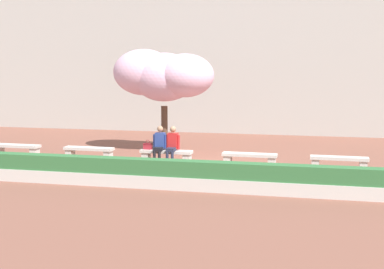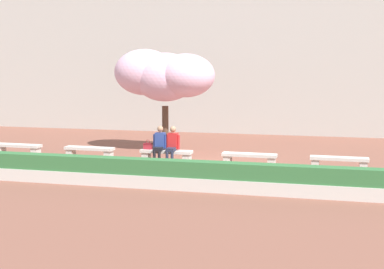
{
  "view_description": "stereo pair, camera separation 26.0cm",
  "coord_description": "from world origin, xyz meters",
  "px_view_note": "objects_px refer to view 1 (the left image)",
  "views": [
    {
      "loc": [
        3.66,
        -17.65,
        3.36
      ],
      "look_at": [
        -0.58,
        0.2,
        1.0
      ],
      "focal_mm": 50.0,
      "sensor_mm": 36.0,
      "label": 1
    },
    {
      "loc": [
        3.92,
        -17.59,
        3.36
      ],
      "look_at": [
        -0.58,
        0.2,
        1.0
      ],
      "focal_mm": 50.0,
      "sensor_mm": 36.0,
      "label": 2
    }
  ],
  "objects_px": {
    "stone_bench_center": "(166,154)",
    "cherry_tree_main": "(163,75)",
    "stone_bench_east_end": "(339,161)",
    "handbag": "(148,146)",
    "stone_bench_west_end": "(17,148)",
    "stone_bench_near_east": "(250,158)",
    "person_seated_right": "(172,144)",
    "stone_bench_near_west": "(89,151)",
    "person_seated_left": "(159,143)"
  },
  "relations": [
    {
      "from": "stone_bench_west_end",
      "to": "stone_bench_center",
      "type": "distance_m",
      "value": 5.81
    },
    {
      "from": "stone_bench_center",
      "to": "handbag",
      "type": "xyz_separation_m",
      "value": [
        -0.68,
        0.02,
        0.27
      ]
    },
    {
      "from": "stone_bench_near_west",
      "to": "cherry_tree_main",
      "type": "distance_m",
      "value": 4.13
    },
    {
      "from": "stone_bench_near_east",
      "to": "person_seated_left",
      "type": "bearing_deg",
      "value": -179.02
    },
    {
      "from": "stone_bench_east_end",
      "to": "handbag",
      "type": "distance_m",
      "value": 6.5
    },
    {
      "from": "stone_bench_center",
      "to": "stone_bench_near_east",
      "type": "distance_m",
      "value": 2.91
    },
    {
      "from": "stone_bench_near_east",
      "to": "person_seated_right",
      "type": "relative_size",
      "value": 1.43
    },
    {
      "from": "person_seated_right",
      "to": "stone_bench_west_end",
      "type": "bearing_deg",
      "value": 179.49
    },
    {
      "from": "stone_bench_west_end",
      "to": "stone_bench_near_west",
      "type": "relative_size",
      "value": 1.0
    },
    {
      "from": "person_seated_left",
      "to": "cherry_tree_main",
      "type": "height_order",
      "value": "cherry_tree_main"
    },
    {
      "from": "stone_bench_west_end",
      "to": "stone_bench_east_end",
      "type": "xyz_separation_m",
      "value": [
        11.63,
        0.0,
        0.0
      ]
    },
    {
      "from": "stone_bench_west_end",
      "to": "stone_bench_center",
      "type": "height_order",
      "value": "same"
    },
    {
      "from": "person_seated_right",
      "to": "handbag",
      "type": "height_order",
      "value": "person_seated_right"
    },
    {
      "from": "stone_bench_near_west",
      "to": "handbag",
      "type": "height_order",
      "value": "handbag"
    },
    {
      "from": "stone_bench_near_east",
      "to": "stone_bench_east_end",
      "type": "distance_m",
      "value": 2.91
    },
    {
      "from": "stone_bench_center",
      "to": "person_seated_right",
      "type": "xyz_separation_m",
      "value": [
        0.23,
        -0.05,
        0.39
      ]
    },
    {
      "from": "stone_bench_near_east",
      "to": "stone_bench_east_end",
      "type": "xyz_separation_m",
      "value": [
        2.91,
        0.0,
        0.0
      ]
    },
    {
      "from": "stone_bench_west_end",
      "to": "stone_bench_near_east",
      "type": "height_order",
      "value": "same"
    },
    {
      "from": "stone_bench_near_west",
      "to": "person_seated_left",
      "type": "relative_size",
      "value": 1.43
    },
    {
      "from": "handbag",
      "to": "person_seated_left",
      "type": "bearing_deg",
      "value": -9.01
    },
    {
      "from": "stone_bench_near_west",
      "to": "stone_bench_west_end",
      "type": "bearing_deg",
      "value": 180.0
    },
    {
      "from": "stone_bench_near_east",
      "to": "stone_bench_east_end",
      "type": "bearing_deg",
      "value": 0.0
    },
    {
      "from": "stone_bench_near_west",
      "to": "person_seated_right",
      "type": "xyz_separation_m",
      "value": [
        3.14,
        -0.05,
        0.39
      ]
    },
    {
      "from": "stone_bench_west_end",
      "to": "cherry_tree_main",
      "type": "bearing_deg",
      "value": 24.05
    },
    {
      "from": "stone_bench_near_west",
      "to": "handbag",
      "type": "relative_size",
      "value": 5.43
    },
    {
      "from": "stone_bench_near_west",
      "to": "cherry_tree_main",
      "type": "xyz_separation_m",
      "value": [
        2.15,
        2.26,
        2.7
      ]
    },
    {
      "from": "stone_bench_near_west",
      "to": "stone_bench_center",
      "type": "height_order",
      "value": "same"
    },
    {
      "from": "stone_bench_west_end",
      "to": "stone_bench_center",
      "type": "relative_size",
      "value": 1.0
    },
    {
      "from": "stone_bench_near_west",
      "to": "stone_bench_center",
      "type": "bearing_deg",
      "value": 0.0
    },
    {
      "from": "stone_bench_center",
      "to": "cherry_tree_main",
      "type": "height_order",
      "value": "cherry_tree_main"
    },
    {
      "from": "person_seated_right",
      "to": "handbag",
      "type": "distance_m",
      "value": 0.92
    },
    {
      "from": "stone_bench_east_end",
      "to": "stone_bench_near_east",
      "type": "bearing_deg",
      "value": 180.0
    },
    {
      "from": "person_seated_left",
      "to": "cherry_tree_main",
      "type": "relative_size",
      "value": 0.32
    },
    {
      "from": "stone_bench_near_west",
      "to": "stone_bench_near_east",
      "type": "distance_m",
      "value": 5.81
    },
    {
      "from": "person_seated_left",
      "to": "stone_bench_near_east",
      "type": "bearing_deg",
      "value": 0.98
    },
    {
      "from": "stone_bench_near_east",
      "to": "stone_bench_east_end",
      "type": "height_order",
      "value": "same"
    },
    {
      "from": "stone_bench_near_west",
      "to": "handbag",
      "type": "distance_m",
      "value": 2.24
    },
    {
      "from": "stone_bench_center",
      "to": "handbag",
      "type": "bearing_deg",
      "value": 178.51
    },
    {
      "from": "cherry_tree_main",
      "to": "person_seated_left",
      "type": "bearing_deg",
      "value": -77.3
    },
    {
      "from": "stone_bench_center",
      "to": "handbag",
      "type": "distance_m",
      "value": 0.73
    },
    {
      "from": "stone_bench_west_end",
      "to": "stone_bench_east_end",
      "type": "height_order",
      "value": "same"
    },
    {
      "from": "stone_bench_near_west",
      "to": "stone_bench_east_end",
      "type": "bearing_deg",
      "value": 0.0
    },
    {
      "from": "stone_bench_west_end",
      "to": "person_seated_left",
      "type": "height_order",
      "value": "person_seated_left"
    },
    {
      "from": "stone_bench_west_end",
      "to": "cherry_tree_main",
      "type": "relative_size",
      "value": 0.46
    },
    {
      "from": "stone_bench_near_west",
      "to": "stone_bench_east_end",
      "type": "height_order",
      "value": "same"
    },
    {
      "from": "stone_bench_near_west",
      "to": "handbag",
      "type": "xyz_separation_m",
      "value": [
        2.23,
        0.02,
        0.27
      ]
    },
    {
      "from": "stone_bench_near_west",
      "to": "cherry_tree_main",
      "type": "height_order",
      "value": "cherry_tree_main"
    },
    {
      "from": "stone_bench_east_end",
      "to": "cherry_tree_main",
      "type": "distance_m",
      "value": 7.45
    },
    {
      "from": "stone_bench_east_end",
      "to": "stone_bench_west_end",
      "type": "bearing_deg",
      "value": 180.0
    },
    {
      "from": "stone_bench_center",
      "to": "person_seated_left",
      "type": "distance_m",
      "value": 0.46
    }
  ]
}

